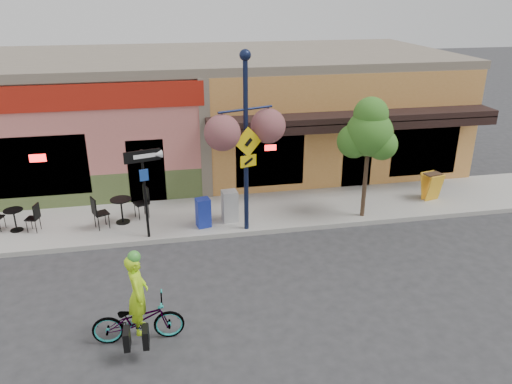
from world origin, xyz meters
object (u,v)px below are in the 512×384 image
Objects in this scene: one_way_sign at (145,195)px; newspaper_box_blue at (203,213)px; building at (220,109)px; cyclist_rider at (139,304)px; lamp_post at (246,145)px; street_tree at (367,158)px; bicycle at (138,320)px; newspaper_box_grey at (230,206)px.

one_way_sign reaches higher than newspaper_box_blue.
building is 6.73m from newspaper_box_blue.
cyclist_rider is 5.69m from lamp_post.
lamp_post is (3.01, 4.44, 1.90)m from cyclist_rider.
lamp_post is 2.54m from newspaper_box_blue.
building is at bearing 119.10° from street_tree.
street_tree reaches higher than cyclist_rider.
cyclist_rider is 1.94× the size of newspaper_box_blue.
lamp_post is at bearing -29.06° from newspaper_box_blue.
bicycle is at bearing -122.21° from newspaper_box_blue.
lamp_post is 1.37× the size of street_tree.
one_way_sign reaches higher than cyclist_rider.
newspaper_box_blue is (1.76, 4.83, -0.27)m from cyclist_rider.
newspaper_box_blue is (-1.36, -6.39, -1.65)m from building.
street_tree is (5.02, -0.19, 1.47)m from newspaper_box_blue.
building is 20.26× the size of newspaper_box_blue.
building is 11.72m from cyclist_rider.
one_way_sign is (-2.99, -6.77, -0.78)m from building.
newspaper_box_grey is at bearing -94.83° from building.
cyclist_rider is at bearing -121.69° from newspaper_box_blue.
newspaper_box_grey is (2.60, 5.09, -0.23)m from cyclist_rider.
street_tree is at bearing -54.42° from cyclist_rider.
building is at bearing 51.15° from one_way_sign.
cyclist_rider reaches higher than newspaper_box_grey.
cyclist_rider is at bearing -105.54° from building.
street_tree is (4.18, -0.45, 1.43)m from newspaper_box_grey.
bicycle is 5.74m from newspaper_box_grey.
lamp_post is at bearing -63.31° from newspaper_box_grey.
bicycle is 0.71× the size of one_way_sign.
newspaper_box_grey is (0.84, 0.26, 0.04)m from newspaper_box_blue.
newspaper_box_grey is (2.65, 5.09, 0.14)m from bicycle.
newspaper_box_blue is at bearing -102.02° from building.
newspaper_box_blue is at bearing -1.92° from one_way_sign.
one_way_sign is at bearing -178.36° from street_tree.
bicycle is at bearing -107.24° from one_way_sign.
cyclist_rider is 1.79× the size of newspaper_box_grey.
one_way_sign reaches higher than bicycle.
lamp_post is 3.16m from one_way_sign.
lamp_post is 5.83× the size of newspaper_box_blue.
street_tree is at bearing -13.82° from newspaper_box_blue.
building is at bearing 66.31° from newspaper_box_blue.
bicycle is 1.93× the size of newspaper_box_grey.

